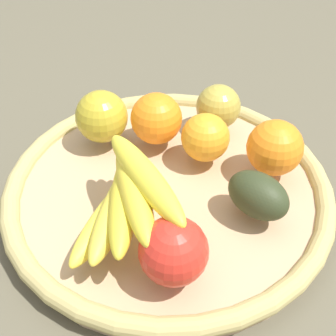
% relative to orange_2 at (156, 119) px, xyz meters
% --- Properties ---
extents(ground_plane, '(2.40, 2.40, 0.00)m').
position_rel_orange_2_xyz_m(ground_plane, '(0.07, -0.06, -0.08)').
color(ground_plane, brown).
rests_on(ground_plane, ground).
extents(basket, '(0.45, 0.45, 0.04)m').
position_rel_orange_2_xyz_m(basket, '(0.07, -0.06, -0.06)').
color(basket, tan).
rests_on(basket, ground_plane).
extents(orange_2, '(0.11, 0.11, 0.08)m').
position_rel_orange_2_xyz_m(orange_2, '(0.00, 0.00, 0.00)').
color(orange_2, orange).
rests_on(orange_2, basket).
extents(banana_bunch, '(0.17, 0.17, 0.09)m').
position_rel_orange_2_xyz_m(banana_bunch, '(0.08, -0.16, 0.01)').
color(banana_bunch, yellow).
rests_on(banana_bunch, basket).
extents(apple_0, '(0.10, 0.10, 0.08)m').
position_rel_orange_2_xyz_m(apple_0, '(-0.07, -0.04, 0.00)').
color(apple_0, gold).
rests_on(apple_0, basket).
extents(apple_1, '(0.11, 0.11, 0.08)m').
position_rel_orange_2_xyz_m(apple_1, '(0.16, -0.18, -0.00)').
color(apple_1, red).
rests_on(apple_1, basket).
extents(avocado, '(0.09, 0.06, 0.06)m').
position_rel_orange_2_xyz_m(avocado, '(0.19, -0.04, -0.01)').
color(avocado, '#2E361D').
rests_on(avocado, basket).
extents(orange_0, '(0.11, 0.11, 0.08)m').
position_rel_orange_2_xyz_m(orange_0, '(0.17, 0.04, 0.00)').
color(orange_0, orange).
rests_on(orange_0, basket).
extents(orange_1, '(0.09, 0.09, 0.07)m').
position_rel_orange_2_xyz_m(orange_1, '(0.08, 0.01, -0.00)').
color(orange_1, orange).
rests_on(orange_1, basket).
extents(apple_2, '(0.08, 0.08, 0.07)m').
position_rel_orange_2_xyz_m(apple_2, '(0.05, 0.09, -0.00)').
color(apple_2, '#AB983A').
rests_on(apple_2, basket).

